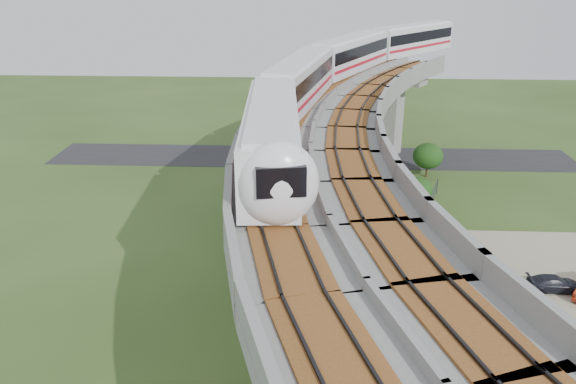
{
  "coord_description": "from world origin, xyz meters",
  "views": [
    {
      "loc": [
        0.1,
        -32.07,
        20.63
      ],
      "look_at": [
        -1.42,
        0.42,
        7.5
      ],
      "focal_mm": 35.0,
      "sensor_mm": 36.0,
      "label": 1
    }
  ],
  "objects": [
    {
      "name": "ground",
      "position": [
        0.0,
        0.0,
        0.0
      ],
      "size": [
        160.0,
        160.0,
        0.0
      ],
      "primitive_type": "plane",
      "color": "#31461C",
      "rests_on": "ground"
    },
    {
      "name": "dirt_lot",
      "position": [
        14.0,
        -2.0,
        0.02
      ],
      "size": [
        18.0,
        26.0,
        0.04
      ],
      "primitive_type": "cube",
      "color": "gray",
      "rests_on": "ground"
    },
    {
      "name": "asphalt_road",
      "position": [
        0.0,
        30.0,
        0.01
      ],
      "size": [
        60.0,
        8.0,
        0.03
      ],
      "primitive_type": "cube",
      "color": "#232326",
      "rests_on": "ground"
    },
    {
      "name": "viaduct",
      "position": [
        3.84,
        0.0,
        9.05
      ],
      "size": [
        19.58,
        73.98,
        11.4
      ],
      "color": "#99968E",
      "rests_on": "ground"
    },
    {
      "name": "metro_train",
      "position": [
        3.1,
        17.91,
        12.31
      ],
      "size": [
        21.93,
        58.43,
        3.64
      ],
      "color": "silver",
      "rests_on": "ground"
    },
    {
      "name": "fence",
      "position": [
        9.75,
        0.0,
        0.75
      ],
      "size": [
        3.87,
        38.73,
        1.5
      ],
      "color": "#2D382D",
      "rests_on": "ground"
    },
    {
      "name": "tree_0",
      "position": [
        12.07,
        23.98,
        2.3
      ],
      "size": [
        3.14,
        3.14,
        3.64
      ],
      "color": "#382314",
      "rests_on": "ground"
    },
    {
      "name": "tree_1",
      "position": [
        9.57,
        15.31,
        1.92
      ],
      "size": [
        2.71,
        2.71,
        3.08
      ],
      "color": "#382314",
      "rests_on": "ground"
    },
    {
      "name": "tree_2",
      "position": [
        7.03,
        11.72,
        2.38
      ],
      "size": [
        2.64,
        2.64,
        3.51
      ],
      "color": "#382314",
      "rests_on": "ground"
    },
    {
      "name": "tree_3",
      "position": [
        6.14,
        3.68,
        1.91
      ],
      "size": [
        2.97,
        2.97,
        3.17
      ],
      "color": "#382314",
      "rests_on": "ground"
    },
    {
      "name": "tree_4",
      "position": [
        6.75,
        -2.43,
        1.99
      ],
      "size": [
        2.4,
        2.4,
        3.01
      ],
      "color": "#382314",
      "rests_on": "ground"
    },
    {
      "name": "tree_5",
      "position": [
        7.65,
        -7.91,
        2.51
      ],
      "size": [
        3.11,
        3.11,
        3.84
      ],
      "color": "#382314",
      "rests_on": "ground"
    },
    {
      "name": "car_dark",
      "position": [
        16.68,
        1.8,
        0.57
      ],
      "size": [
        3.65,
        1.51,
        1.06
      ],
      "primitive_type": "imported",
      "rotation": [
        0.0,
        0.0,
        1.58
      ],
      "color": "black",
      "rests_on": "dirt_lot"
    }
  ]
}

